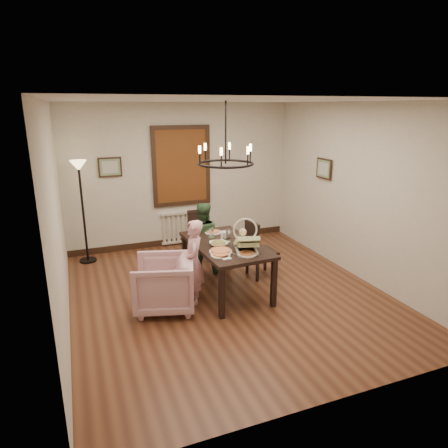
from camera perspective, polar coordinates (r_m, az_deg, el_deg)
room_shell at (r=5.99m, az=-0.73°, el=3.69°), size 4.51×5.00×2.81m
dining_table at (r=5.98m, az=0.22°, el=-3.55°), size 1.00×1.67×0.76m
chair_far at (r=7.19m, az=-3.13°, el=-1.82°), size 0.43×0.43×0.94m
chair_right at (r=6.59m, az=5.44°, el=-3.44°), size 0.46×0.46×0.98m
armchair at (r=5.63m, az=-8.58°, el=-8.42°), size 1.02×1.00×0.75m
elderly_woman at (r=5.71m, az=-4.35°, el=-6.44°), size 0.34×0.42×1.02m
seated_man at (r=6.69m, az=-3.11°, el=-2.92°), size 0.58×0.51×1.01m
baby_bouncer at (r=5.60m, az=3.22°, el=-2.31°), size 0.48×0.57×0.32m
salad_bowl at (r=5.82m, az=-0.79°, el=-2.84°), size 0.31×0.31×0.08m
pizza_platter at (r=5.59m, az=-0.49°, el=-3.87°), size 0.32×0.32×0.04m
drinking_glass at (r=5.91m, az=2.00°, el=-2.24°), size 0.07×0.07×0.14m
window_blinds at (r=7.91m, az=-6.09°, el=8.23°), size 1.00×0.03×1.40m
radiator at (r=8.20m, az=-5.87°, el=-0.42°), size 0.92×0.12×0.62m
picture_back at (r=7.68m, az=-15.97°, el=7.81°), size 0.42×0.03×0.36m
picture_right at (r=7.43m, az=14.09°, el=7.68°), size 0.03×0.42×0.36m
floor_lamp at (r=7.48m, az=-19.46°, el=1.41°), size 0.30×0.30×1.80m
chandelier at (r=5.67m, az=0.23°, el=8.62°), size 0.80×0.80×0.04m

